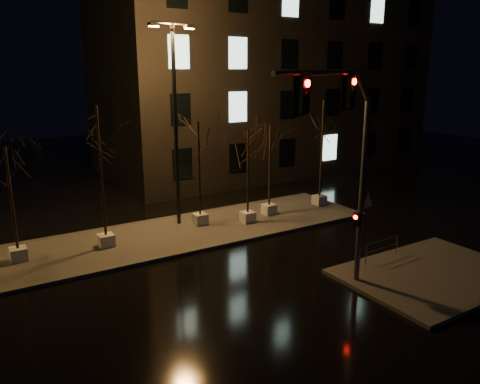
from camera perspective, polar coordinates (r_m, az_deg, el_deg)
ground at (r=17.70m, az=-2.27°, el=-11.49°), size 90.00×90.00×0.00m
median at (r=22.69m, az=-9.75°, el=-5.45°), size 22.00×5.00×0.15m
sidewalk_corner at (r=19.98m, az=22.47°, el=-9.26°), size 7.00×5.00×0.15m
building at (r=38.58m, az=2.81°, el=14.22°), size 25.00×12.00×15.00m
tree_1 at (r=20.60m, az=-26.43°, el=2.14°), size 1.80×1.80×4.91m
tree_2 at (r=20.72m, az=-16.88°, el=6.24°), size 1.80×1.80×6.38m
tree_3 at (r=23.08m, az=-5.07°, el=5.72°), size 1.80×1.80×5.38m
tree_4 at (r=23.41m, az=0.98°, el=4.95°), size 1.80×1.80×4.87m
tree_5 at (r=24.81m, az=3.69°, el=5.67°), size 1.80×1.80×4.98m
tree_6 at (r=26.87m, az=10.06°, el=8.18°), size 1.80×1.80×6.21m
traffic_signal_mast at (r=15.91m, az=12.99°, el=4.78°), size 6.03×1.87×7.64m
streetlight_main at (r=23.18m, az=-7.91°, el=9.57°), size 2.45×0.65×9.78m
guard_rail_a at (r=20.36m, az=16.94°, el=-6.37°), size 2.00×0.17×0.86m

